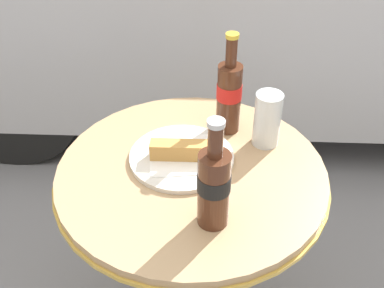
{
  "coord_description": "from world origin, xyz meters",
  "views": [
    {
      "loc": [
        0.04,
        -0.84,
        1.4
      ],
      "look_at": [
        0.0,
        0.03,
        0.73
      ],
      "focal_mm": 45.0,
      "sensor_mm": 36.0,
      "label": 1
    }
  ],
  "objects": [
    {
      "name": "cola_bottle_left",
      "position": [
        0.08,
        0.16,
        0.78
      ],
      "size": [
        0.06,
        0.06,
        0.26
      ],
      "color": "#4C2819",
      "rests_on": "bistro_table"
    },
    {
      "name": "cola_bottle_right",
      "position": [
        0.05,
        -0.16,
        0.78
      ],
      "size": [
        0.07,
        0.07,
        0.25
      ],
      "color": "#4C2819",
      "rests_on": "bistro_table"
    },
    {
      "name": "lunch_plate_near",
      "position": [
        -0.02,
        0.03,
        0.69
      ],
      "size": [
        0.25,
        0.25,
        0.05
      ],
      "color": "silver",
      "rests_on": "bistro_table"
    },
    {
      "name": "drinking_glass",
      "position": [
        0.18,
        0.11,
        0.74
      ],
      "size": [
        0.06,
        0.06,
        0.14
      ],
      "color": "silver",
      "rests_on": "bistro_table"
    },
    {
      "name": "bistro_table",
      "position": [
        0.0,
        0.0,
        0.48
      ],
      "size": [
        0.63,
        0.63,
        0.68
      ],
      "color": "gold",
      "rests_on": "ground_plane"
    }
  ]
}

